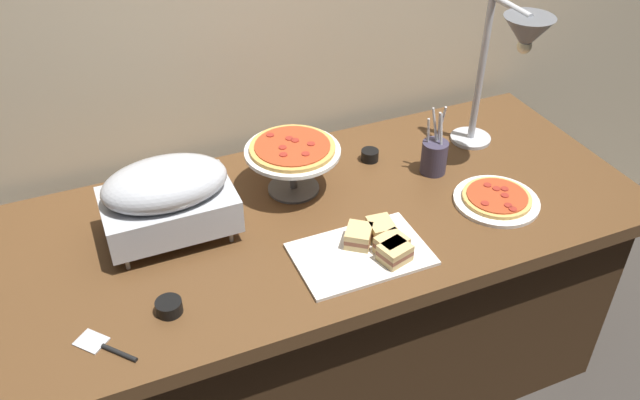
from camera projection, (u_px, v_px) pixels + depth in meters
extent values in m
plane|color=#38332D|center=(330.00, 372.00, 2.45)|extent=(8.00, 8.00, 0.00)
cube|color=#C6B593|center=(270.00, 12.00, 2.10)|extent=(4.40, 0.04, 2.40)
cube|color=brown|center=(332.00, 217.00, 2.01)|extent=(1.90, 0.84, 0.05)
cube|color=#3C2715|center=(331.00, 305.00, 2.24)|extent=(1.75, 0.74, 0.71)
cylinder|color=#B7BABF|center=(127.00, 263.00, 1.78)|extent=(0.01, 0.01, 0.04)
cylinder|color=#B7BABF|center=(231.00, 235.00, 1.87)|extent=(0.01, 0.01, 0.04)
cylinder|color=#B7BABF|center=(116.00, 223.00, 1.91)|extent=(0.01, 0.01, 0.04)
cylinder|color=#B7BABF|center=(213.00, 199.00, 2.01)|extent=(0.01, 0.01, 0.04)
cube|color=#B7BABF|center=(169.00, 209.00, 1.85)|extent=(0.36, 0.23, 0.10)
ellipsoid|color=#B7BABF|center=(165.00, 183.00, 1.80)|extent=(0.35, 0.22, 0.12)
cylinder|color=#B7BABF|center=(470.00, 138.00, 2.32)|extent=(0.14, 0.14, 0.01)
cylinder|color=#B7BABF|center=(481.00, 71.00, 2.17)|extent=(0.02, 0.02, 0.50)
cylinder|color=#B7BABF|center=(511.00, 6.00, 1.95)|extent=(0.02, 0.18, 0.02)
cone|color=#595B60|center=(527.00, 34.00, 1.91)|extent=(0.15, 0.15, 0.10)
sphere|color=#F9EAB2|center=(525.00, 47.00, 1.93)|extent=(0.04, 0.04, 0.04)
cylinder|color=white|center=(496.00, 201.00, 2.02)|extent=(0.26, 0.26, 0.01)
cylinder|color=#DBA856|center=(497.00, 198.00, 2.02)|extent=(0.21, 0.21, 0.01)
cylinder|color=#AD3D1E|center=(497.00, 196.00, 2.01)|extent=(0.18, 0.18, 0.00)
cylinder|color=maroon|center=(496.00, 189.00, 2.04)|extent=(0.02, 0.02, 0.00)
cylinder|color=maroon|center=(505.00, 189.00, 2.03)|extent=(0.02, 0.02, 0.00)
cylinder|color=maroon|center=(513.00, 209.00, 1.95)|extent=(0.02, 0.02, 0.00)
cylinder|color=maroon|center=(488.00, 185.00, 2.05)|extent=(0.02, 0.02, 0.00)
cylinder|color=maroon|center=(485.00, 203.00, 1.98)|extent=(0.02, 0.02, 0.00)
cylinder|color=maroon|center=(508.00, 205.00, 1.97)|extent=(0.02, 0.02, 0.00)
cylinder|color=maroon|center=(505.00, 195.00, 2.01)|extent=(0.02, 0.02, 0.00)
cylinder|color=#595B60|center=(293.00, 171.00, 2.04)|extent=(0.02, 0.02, 0.13)
cylinder|color=#595B60|center=(294.00, 188.00, 2.08)|extent=(0.16, 0.16, 0.01)
cylinder|color=white|center=(293.00, 151.00, 2.00)|extent=(0.29, 0.29, 0.01)
cylinder|color=gold|center=(292.00, 148.00, 1.99)|extent=(0.26, 0.26, 0.01)
cylinder|color=#AD3D1E|center=(292.00, 146.00, 1.99)|extent=(0.23, 0.23, 0.00)
cylinder|color=maroon|center=(289.00, 138.00, 2.02)|extent=(0.02, 0.02, 0.00)
cylinder|color=maroon|center=(295.00, 140.00, 2.01)|extent=(0.02, 0.02, 0.00)
cylinder|color=maroon|center=(270.00, 135.00, 2.03)|extent=(0.02, 0.02, 0.00)
cylinder|color=maroon|center=(283.00, 147.00, 1.97)|extent=(0.02, 0.02, 0.00)
cylinder|color=maroon|center=(311.00, 144.00, 1.99)|extent=(0.02, 0.02, 0.00)
cylinder|color=maroon|center=(283.00, 155.00, 1.94)|extent=(0.02, 0.02, 0.00)
cylinder|color=maroon|center=(306.00, 154.00, 1.95)|extent=(0.02, 0.02, 0.00)
cube|color=white|center=(361.00, 254.00, 1.83)|extent=(0.37, 0.24, 0.01)
cube|color=tan|center=(394.00, 257.00, 1.80)|extent=(0.09, 0.09, 0.02)
cube|color=brown|center=(395.00, 253.00, 1.79)|extent=(0.09, 0.09, 0.01)
cube|color=tan|center=(395.00, 248.00, 1.78)|extent=(0.09, 0.09, 0.02)
cube|color=tan|center=(391.00, 250.00, 1.82)|extent=(0.09, 0.08, 0.02)
cube|color=brown|center=(392.00, 245.00, 1.81)|extent=(0.09, 0.08, 0.01)
cube|color=tan|center=(392.00, 241.00, 1.80)|extent=(0.09, 0.08, 0.02)
cube|color=tan|center=(359.00, 240.00, 1.85)|extent=(0.10, 0.11, 0.02)
cube|color=brown|center=(360.00, 236.00, 1.84)|extent=(0.10, 0.11, 0.01)
cube|color=tan|center=(360.00, 231.00, 1.83)|extent=(0.10, 0.11, 0.02)
cube|color=tan|center=(381.00, 233.00, 1.88)|extent=(0.07, 0.09, 0.02)
cube|color=brown|center=(381.00, 229.00, 1.87)|extent=(0.07, 0.09, 0.01)
cube|color=tan|center=(381.00, 225.00, 1.86)|extent=(0.07, 0.09, 0.02)
cylinder|color=black|center=(370.00, 155.00, 2.21)|extent=(0.06, 0.06, 0.04)
cylinder|color=#562D14|center=(370.00, 151.00, 2.20)|extent=(0.05, 0.05, 0.01)
cylinder|color=black|center=(169.00, 307.00, 1.65)|extent=(0.07, 0.07, 0.04)
cylinder|color=maroon|center=(168.00, 303.00, 1.64)|extent=(0.06, 0.06, 0.01)
cylinder|color=#383347|center=(434.00, 157.00, 2.13)|extent=(0.08, 0.08, 0.11)
cylinder|color=#B7BABF|center=(436.00, 136.00, 2.10)|extent=(0.03, 0.04, 0.19)
cylinder|color=#B7BABF|center=(439.00, 133.00, 2.10)|extent=(0.02, 0.03, 0.20)
cylinder|color=#B7BABF|center=(439.00, 136.00, 2.10)|extent=(0.03, 0.02, 0.18)
cylinder|color=#B7BABF|center=(441.00, 141.00, 2.08)|extent=(0.01, 0.04, 0.18)
cylinder|color=#B7BABF|center=(428.00, 140.00, 2.10)|extent=(0.02, 0.01, 0.16)
cube|color=#B7BABF|center=(91.00, 341.00, 1.58)|extent=(0.09, 0.09, 0.00)
cylinder|color=black|center=(119.00, 353.00, 1.55)|extent=(0.07, 0.08, 0.01)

